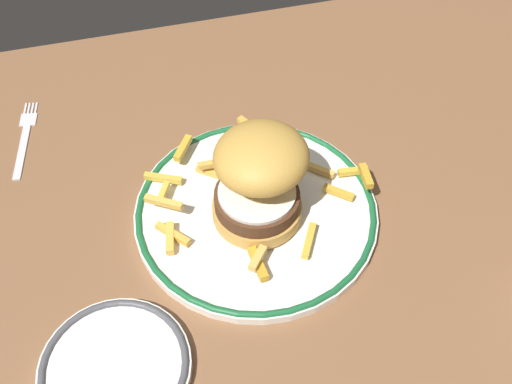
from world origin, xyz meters
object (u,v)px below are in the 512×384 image
(dinner_plate, at_px, (256,212))
(burger, at_px, (259,176))
(side_plate, at_px, (115,368))
(fork, at_px, (25,137))

(dinner_plate, height_order, burger, burger)
(side_plate, xyz_separation_m, fork, (-0.08, 0.36, -0.01))
(fork, bearing_deg, burger, -37.46)
(dinner_plate, xyz_separation_m, fork, (-0.27, 0.21, -0.01))
(fork, bearing_deg, side_plate, -77.47)
(side_plate, bearing_deg, burger, 38.81)
(burger, relative_size, fork, 0.90)
(dinner_plate, relative_size, side_plate, 1.89)
(dinner_plate, xyz_separation_m, side_plate, (-0.19, -0.16, -0.00))
(side_plate, height_order, fork, side_plate)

